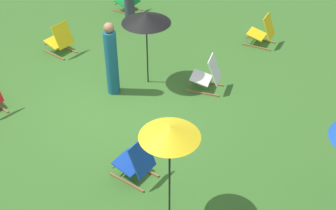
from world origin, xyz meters
TOP-DOWN VIEW (x-y plane):
  - ground_plane at (0.00, 0.00)m, footprint 40.00×40.00m
  - deckchair_0 at (-4.12, 1.71)m, footprint 0.51×0.78m
  - deckchair_2 at (1.57, 1.44)m, footprint 0.55×0.80m
  - deckchair_5 at (-1.56, 1.35)m, footprint 0.62×0.84m
  - deckchair_6 at (-1.22, -2.60)m, footprint 0.58×0.82m
  - umbrella_0 at (1.99, 2.34)m, footprint 0.91×0.91m
  - umbrella_2 at (-1.15, 0.02)m, footprint 1.07×1.07m
  - person_2 at (-0.44, -0.44)m, footprint 0.34×0.34m

SIDE VIEW (x-z plane):
  - ground_plane at x=0.00m, z-range 0.00..0.00m
  - deckchair_0 at x=-4.12m, z-range -0.05..0.79m
  - deckchair_2 at x=1.57m, z-range -0.05..0.79m
  - deckchair_5 at x=-1.56m, z-range -0.05..0.79m
  - deckchair_6 at x=-1.22m, z-range -0.05..0.79m
  - person_2 at x=-0.44m, z-range -0.03..1.68m
  - umbrella_2 at x=-1.15m, z-range 0.75..2.48m
  - umbrella_0 at x=1.99m, z-range 0.81..2.65m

